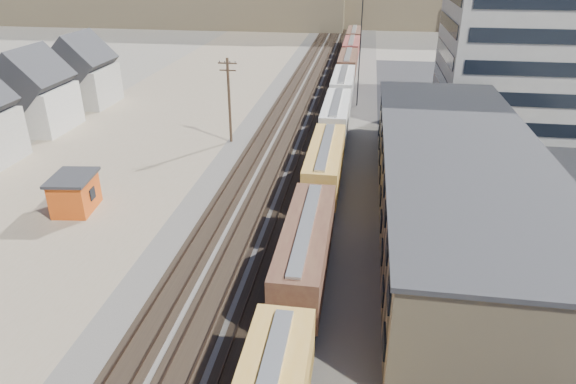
# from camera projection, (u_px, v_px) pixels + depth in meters

# --- Properties ---
(ballast_bed) EXTENTS (18.00, 200.00, 0.06)m
(ballast_bed) POSITION_uv_depth(u_px,v_px,m) (309.00, 124.00, 67.85)
(ballast_bed) COLOR #4C4742
(ballast_bed) RESTS_ON ground
(dirt_yard) EXTENTS (24.00, 180.00, 0.03)m
(dirt_yard) POSITION_uv_depth(u_px,v_px,m) (134.00, 142.00, 61.65)
(dirt_yard) COLOR #827259
(dirt_yard) RESTS_ON ground
(asphalt_lot) EXTENTS (26.00, 120.00, 0.04)m
(asphalt_lot) POSITION_uv_depth(u_px,v_px,m) (509.00, 181.00, 51.48)
(asphalt_lot) COLOR #232326
(asphalt_lot) RESTS_ON ground
(rail_tracks) EXTENTS (11.40, 200.00, 0.24)m
(rail_tracks) POSITION_uv_depth(u_px,v_px,m) (305.00, 124.00, 67.89)
(rail_tracks) COLOR black
(rail_tracks) RESTS_ON ground
(freight_train) EXTENTS (3.00, 119.74, 4.46)m
(freight_train) POSITION_uv_depth(u_px,v_px,m) (340.00, 100.00, 68.51)
(freight_train) COLOR black
(freight_train) RESTS_ON ground
(warehouse) EXTENTS (12.40, 40.40, 7.25)m
(warehouse) POSITION_uv_depth(u_px,v_px,m) (457.00, 185.00, 41.95)
(warehouse) COLOR tan
(warehouse) RESTS_ON ground
(office_tower) EXTENTS (22.60, 18.60, 18.45)m
(office_tower) POSITION_uv_depth(u_px,v_px,m) (535.00, 52.00, 64.50)
(office_tower) COLOR #9E998E
(office_tower) RESTS_ON ground
(utility_pole_north) EXTENTS (2.20, 0.32, 10.00)m
(utility_pole_north) POSITION_uv_depth(u_px,v_px,m) (229.00, 99.00, 59.60)
(utility_pole_north) COLOR #382619
(utility_pole_north) RESTS_ON ground
(radio_mast) EXTENTS (1.20, 0.16, 18.00)m
(radio_mast) POSITION_uv_depth(u_px,v_px,m) (360.00, 43.00, 72.05)
(radio_mast) COLOR black
(radio_mast) RESTS_ON ground
(maintenance_shed) EXTENTS (4.00, 4.89, 3.29)m
(maintenance_shed) POSITION_uv_depth(u_px,v_px,m) (75.00, 193.00, 45.08)
(maintenance_shed) COLOR #CD4B13
(maintenance_shed) RESTS_ON ground
(parked_car_blue) EXTENTS (6.52, 5.39, 1.65)m
(parked_car_blue) POSITION_uv_depth(u_px,v_px,m) (502.00, 115.00, 69.10)
(parked_car_blue) COLOR navy
(parked_car_blue) RESTS_ON ground
(parked_car_far) EXTENTS (2.92, 5.18, 1.66)m
(parked_car_far) POSITION_uv_depth(u_px,v_px,m) (537.00, 157.00, 55.14)
(parked_car_far) COLOR white
(parked_car_far) RESTS_ON ground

